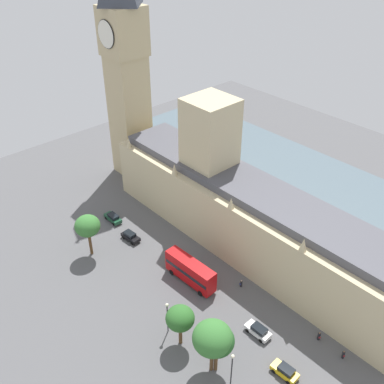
# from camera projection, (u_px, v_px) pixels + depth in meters

# --- Properties ---
(ground_plane) EXTENTS (137.29, 137.29, 0.00)m
(ground_plane) POSITION_uv_depth(u_px,v_px,m) (243.00, 251.00, 87.08)
(ground_plane) COLOR #565659
(river_thames) EXTENTS (30.40, 123.57, 0.25)m
(river_thames) POSITION_uv_depth(u_px,v_px,m) (330.00, 194.00, 103.68)
(river_thames) COLOR slate
(river_thames) RESTS_ON ground
(parliament_building) EXTENTS (13.98, 67.29, 27.38)m
(parliament_building) POSITION_uv_depth(u_px,v_px,m) (247.00, 211.00, 84.85)
(parliament_building) COLOR #CCBA8E
(parliament_building) RESTS_ON ground
(clock_tower) EXTENTS (8.46, 8.46, 55.96)m
(clock_tower) POSITION_uv_depth(u_px,v_px,m) (125.00, 56.00, 96.97)
(clock_tower) COLOR tan
(clock_tower) RESTS_ON ground
(car_dark_green_kerbside) EXTENTS (1.84, 4.48, 1.74)m
(car_dark_green_kerbside) POSITION_uv_depth(u_px,v_px,m) (113.00, 218.00, 94.73)
(car_dark_green_kerbside) COLOR #19472D
(car_dark_green_kerbside) RESTS_ON ground
(car_black_opposite_hall) EXTENTS (2.13, 4.33, 1.74)m
(car_black_opposite_hall) POSITION_uv_depth(u_px,v_px,m) (130.00, 236.00, 89.55)
(car_black_opposite_hall) COLOR black
(car_black_opposite_hall) RESTS_ON ground
(double_decker_bus_corner) EXTENTS (3.01, 10.60, 4.75)m
(double_decker_bus_corner) POSITION_uv_depth(u_px,v_px,m) (190.00, 271.00, 78.82)
(double_decker_bus_corner) COLOR #B20C0F
(double_decker_bus_corner) RESTS_ON ground
(car_white_trailing) EXTENTS (2.03, 4.31, 1.74)m
(car_white_trailing) POSITION_uv_depth(u_px,v_px,m) (258.00, 330.00, 70.13)
(car_white_trailing) COLOR silver
(car_white_trailing) RESTS_ON ground
(car_yellow_cab_far_end) EXTENTS (2.05, 4.13, 1.74)m
(car_yellow_cab_far_end) POSITION_uv_depth(u_px,v_px,m) (285.00, 371.00, 64.13)
(car_yellow_cab_far_end) COLOR gold
(car_yellow_cab_far_end) RESTS_ON ground
(pedestrian_midblock) EXTENTS (0.57, 0.47, 1.49)m
(pedestrian_midblock) POSITION_uv_depth(u_px,v_px,m) (241.00, 284.00, 78.89)
(pedestrian_midblock) COLOR black
(pedestrian_midblock) RESTS_ON ground
(pedestrian_under_trees) EXTENTS (0.60, 0.65, 1.54)m
(pedestrian_under_trees) POSITION_uv_depth(u_px,v_px,m) (343.00, 355.00, 66.64)
(pedestrian_under_trees) COLOR black
(pedestrian_under_trees) RESTS_ON ground
(pedestrian_leading) EXTENTS (0.63, 0.68, 1.61)m
(pedestrian_leading) POSITION_uv_depth(u_px,v_px,m) (319.00, 336.00, 69.41)
(pedestrian_leading) COLOR black
(pedestrian_leading) RESTS_ON ground
(plane_tree_near_tower) EXTENTS (4.40, 4.40, 7.47)m
(plane_tree_near_tower) POSITION_uv_depth(u_px,v_px,m) (180.00, 319.00, 66.24)
(plane_tree_near_tower) COLOR brown
(plane_tree_near_tower) RESTS_ON ground
(plane_tree_by_river_gate) EXTENTS (4.79, 4.79, 8.85)m
(plane_tree_by_river_gate) POSITION_uv_depth(u_px,v_px,m) (87.00, 226.00, 82.83)
(plane_tree_by_river_gate) COLOR brown
(plane_tree_by_river_gate) RESTS_ON ground
(plane_tree_slot_10) EXTENTS (5.73, 5.73, 9.43)m
(plane_tree_slot_10) POSITION_uv_depth(u_px,v_px,m) (212.00, 338.00, 61.55)
(plane_tree_slot_10) COLOR brown
(plane_tree_slot_10) RESTS_ON ground
(plane_tree_slot_11) EXTENTS (5.04, 5.04, 8.62)m
(plane_tree_slot_11) POSITION_uv_depth(u_px,v_px,m) (217.00, 341.00, 61.86)
(plane_tree_slot_11) COLOR brown
(plane_tree_slot_11) RESTS_ON ground
(street_lamp_slot_12) EXTENTS (0.56, 0.56, 6.33)m
(street_lamp_slot_12) POSITION_uv_depth(u_px,v_px,m) (167.00, 312.00, 68.67)
(street_lamp_slot_12) COLOR black
(street_lamp_slot_12) RESTS_ON ground
(street_lamp_slot_13) EXTENTS (0.56, 0.56, 6.40)m
(street_lamp_slot_13) POSITION_uv_depth(u_px,v_px,m) (232.00, 364.00, 61.03)
(street_lamp_slot_13) COLOR black
(street_lamp_slot_13) RESTS_ON ground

